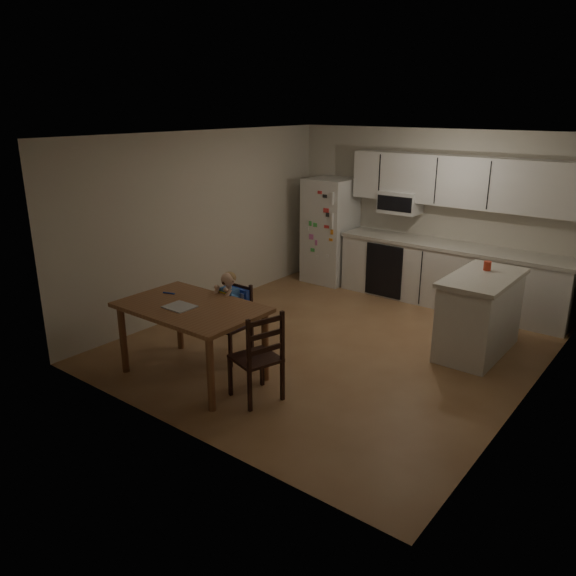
# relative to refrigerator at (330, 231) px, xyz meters

# --- Properties ---
(room) EXTENTS (4.52, 5.01, 2.51)m
(room) POSITION_rel_refrigerator_xyz_m (1.55, -1.67, 0.40)
(room) COLOR #8F5F39
(room) RESTS_ON ground
(refrigerator) EXTENTS (0.72, 0.70, 1.70)m
(refrigerator) POSITION_rel_refrigerator_xyz_m (0.00, 0.00, 0.00)
(refrigerator) COLOR silver
(refrigerator) RESTS_ON ground
(kitchen_run) EXTENTS (3.37, 0.62, 2.15)m
(kitchen_run) POSITION_rel_refrigerator_xyz_m (2.05, 0.09, 0.03)
(kitchen_run) COLOR silver
(kitchen_run) RESTS_ON ground
(kitchen_island) EXTENTS (0.68, 1.29, 0.95)m
(kitchen_island) POSITION_rel_refrigerator_xyz_m (3.00, -1.31, -0.37)
(kitchen_island) COLOR silver
(kitchen_island) RESTS_ON ground
(red_cup) EXTENTS (0.09, 0.09, 0.11)m
(red_cup) POSITION_rel_refrigerator_xyz_m (2.95, -1.07, 0.16)
(red_cup) COLOR red
(red_cup) RESTS_ON kitchen_island
(dining_table) EXTENTS (1.52, 0.98, 0.82)m
(dining_table) POSITION_rel_refrigerator_xyz_m (0.80, -3.82, -0.14)
(dining_table) COLOR brown
(dining_table) RESTS_ON ground
(napkin) EXTENTS (0.30, 0.26, 0.01)m
(napkin) POSITION_rel_refrigerator_xyz_m (0.75, -3.93, -0.03)
(napkin) COLOR #BBBBC0
(napkin) RESTS_ON dining_table
(toddler_spoon) EXTENTS (0.12, 0.06, 0.02)m
(toddler_spoon) POSITION_rel_refrigerator_xyz_m (0.31, -3.71, -0.03)
(toddler_spoon) COLOR blue
(toddler_spoon) RESTS_ON dining_table
(chair_booster) EXTENTS (0.40, 0.40, 1.05)m
(chair_booster) POSITION_rel_refrigerator_xyz_m (0.80, -3.20, -0.22)
(chair_booster) COLOR black
(chair_booster) RESTS_ON ground
(chair_side) EXTENTS (0.52, 0.52, 0.95)m
(chair_side) POSITION_rel_refrigerator_xyz_m (1.74, -3.80, -0.31)
(chair_side) COLOR black
(chair_side) RESTS_ON ground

